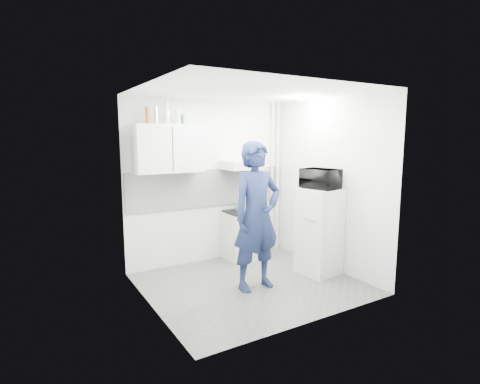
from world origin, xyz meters
TOP-DOWN VIEW (x-y plane):
  - floor at (0.00, 0.00)m, footprint 2.80×2.80m
  - ceiling at (0.00, 0.00)m, footprint 2.80×2.80m
  - wall_back at (0.00, 1.25)m, footprint 2.80×0.00m
  - wall_left at (-1.40, 0.00)m, footprint 0.00×2.60m
  - wall_right at (1.40, 0.00)m, footprint 0.00×2.60m
  - person at (-0.00, -0.14)m, footprint 0.73×0.50m
  - stove at (0.44, 1.00)m, footprint 0.49×0.49m
  - fridge at (1.10, -0.14)m, footprint 0.59×0.59m
  - stove_top at (0.44, 1.00)m, footprint 0.47×0.47m
  - saucepan at (0.49, 1.06)m, footprint 0.20×0.20m
  - microwave at (1.10, -0.14)m, footprint 0.59×0.46m
  - bottle_b at (-1.04, 1.07)m, footprint 0.06×0.06m
  - bottle_c at (-0.92, 1.07)m, footprint 0.06×0.06m
  - bottle_d at (-0.76, 1.07)m, footprint 0.07×0.07m
  - canister_a at (-0.59, 1.07)m, footprint 0.08×0.08m
  - canister_b at (-0.53, 1.07)m, footprint 0.07×0.07m
  - upper_cabinet at (-0.75, 1.07)m, footprint 1.00×0.35m
  - range_hood at (0.45, 1.00)m, footprint 0.60×0.50m
  - backsplash at (0.00, 1.24)m, footprint 2.74×0.03m
  - pipe_a at (1.30, 1.17)m, footprint 0.05×0.05m
  - pipe_b at (1.18, 1.17)m, footprint 0.04×0.04m
  - ceiling_spot_fixture at (1.00, 0.20)m, footprint 0.10×0.10m

SIDE VIEW (x-z plane):
  - floor at x=0.00m, z-range 0.00..0.00m
  - stove at x=0.44m, z-range 0.00..0.78m
  - fridge at x=1.10m, z-range 0.00..1.27m
  - stove_top at x=0.44m, z-range 0.78..0.81m
  - saucepan at x=0.49m, z-range 0.81..0.93m
  - person at x=0.00m, z-range 0.00..1.97m
  - backsplash at x=0.00m, z-range 0.90..1.50m
  - wall_left at x=-1.40m, z-range 0.00..2.60m
  - wall_right at x=1.40m, z-range 0.00..2.60m
  - pipe_a at x=1.30m, z-range 0.00..2.60m
  - pipe_b at x=1.18m, z-range 0.00..2.60m
  - wall_back at x=0.00m, z-range -0.10..2.70m
  - microwave at x=1.10m, z-range 1.27..1.56m
  - range_hood at x=0.45m, z-range 1.50..1.64m
  - upper_cabinet at x=-0.75m, z-range 1.50..2.20m
  - canister_b at x=-0.53m, z-range 2.20..2.34m
  - canister_a at x=-0.59m, z-range 2.20..2.40m
  - bottle_b at x=-1.04m, z-range 2.20..2.44m
  - bottle_c at x=-0.92m, z-range 2.20..2.45m
  - bottle_d at x=-0.76m, z-range 2.20..2.52m
  - ceiling_spot_fixture at x=1.00m, z-range 2.56..2.58m
  - ceiling at x=0.00m, z-range 2.60..2.60m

